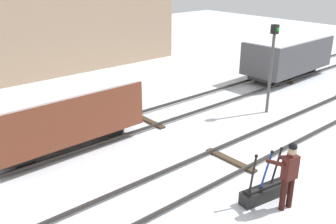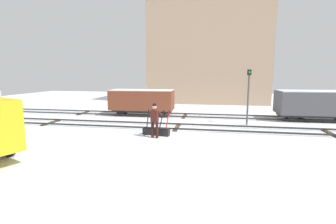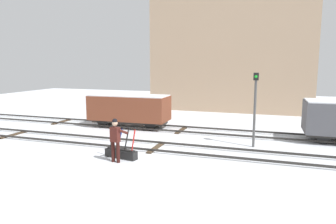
% 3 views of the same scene
% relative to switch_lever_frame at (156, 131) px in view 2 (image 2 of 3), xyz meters
% --- Properties ---
extents(ground_plane, '(60.00, 60.00, 0.00)m').
position_rel_switch_lever_frame_xyz_m(ground_plane, '(0.87, 1.95, -0.25)').
color(ground_plane, silver).
extents(track_main_line, '(44.00, 1.94, 0.18)m').
position_rel_switch_lever_frame_xyz_m(track_main_line, '(0.87, 1.95, -0.14)').
color(track_main_line, '#2D2B28').
rests_on(track_main_line, ground_plane).
extents(track_siding_near, '(44.00, 1.94, 0.18)m').
position_rel_switch_lever_frame_xyz_m(track_siding_near, '(0.87, 6.27, -0.14)').
color(track_siding_near, '#2D2B28').
rests_on(track_siding_near, ground_plane).
extents(switch_lever_frame, '(1.58, 0.61, 1.45)m').
position_rel_switch_lever_frame_xyz_m(switch_lever_frame, '(0.00, 0.00, 0.00)').
color(switch_lever_frame, black).
rests_on(switch_lever_frame, ground_plane).
extents(rail_worker, '(0.62, 0.77, 1.86)m').
position_rel_switch_lever_frame_xyz_m(rail_worker, '(0.05, -0.57, 0.81)').
color(rail_worker, '#351511').
rests_on(rail_worker, ground_plane).
extents(signal_post, '(0.24, 0.32, 3.66)m').
position_rel_switch_lever_frame_xyz_m(signal_post, '(5.34, 3.80, 2.01)').
color(signal_post, '#4C4C4C').
rests_on(signal_post, ground_plane).
extents(apartment_building, '(13.95, 5.40, 12.22)m').
position_rel_switch_lever_frame_xyz_m(apartment_building, '(2.37, 17.04, 5.87)').
color(apartment_building, tan).
rests_on(apartment_building, ground_plane).
extents(freight_car_back_track, '(5.45, 2.42, 2.19)m').
position_rel_switch_lever_frame_xyz_m(freight_car_back_track, '(10.46, 6.27, 1.02)').
color(freight_car_back_track, '#2D2B28').
rests_on(freight_car_back_track, ground_plane).
extents(freight_car_mid_siding, '(5.15, 2.10, 2.11)m').
position_rel_switch_lever_frame_xyz_m(freight_car_mid_siding, '(-2.63, 6.27, 0.98)').
color(freight_car_mid_siding, '#2D2B28').
rests_on(freight_car_mid_siding, ground_plane).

